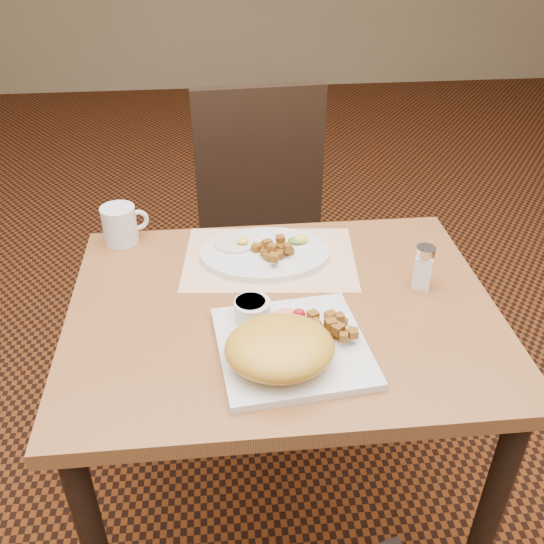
{
  "coord_description": "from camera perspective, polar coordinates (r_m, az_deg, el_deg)",
  "views": [
    {
      "loc": [
        -0.12,
        -1.01,
        1.52
      ],
      "look_at": [
        -0.02,
        0.03,
        0.82
      ],
      "focal_mm": 40.0,
      "sensor_mm": 36.0,
      "label": 1
    }
  ],
  "objects": [
    {
      "name": "ground",
      "position": [
        1.83,
        0.77,
        -22.27
      ],
      "size": [
        8.0,
        8.0,
        0.0
      ],
      "primitive_type": "plane",
      "color": "black",
      "rests_on": "ground"
    },
    {
      "name": "table",
      "position": [
        1.35,
        0.97,
        -6.95
      ],
      "size": [
        0.9,
        0.7,
        0.75
      ],
      "color": "#9B5D2F",
      "rests_on": "ground"
    },
    {
      "name": "chair_far",
      "position": [
        1.98,
        -0.64,
        4.17
      ],
      "size": [
        0.45,
        0.46,
        0.97
      ],
      "rotation": [
        0.0,
        0.0,
        3.21
      ],
      "color": "black",
      "rests_on": "ground"
    },
    {
      "name": "placemat",
      "position": [
        1.43,
        -0.22,
        1.27
      ],
      "size": [
        0.43,
        0.32,
        0.0
      ],
      "primitive_type": "cube",
      "rotation": [
        0.0,
        0.0,
        -0.1
      ],
      "color": "white",
      "rests_on": "table"
    },
    {
      "name": "plate_square",
      "position": [
        1.17,
        1.93,
        -7.06
      ],
      "size": [
        0.31,
        0.31,
        0.02
      ],
      "primitive_type": "cube",
      "rotation": [
        0.0,
        0.0,
        0.1
      ],
      "color": "silver",
      "rests_on": "table"
    },
    {
      "name": "plate_oval",
      "position": [
        1.43,
        -0.64,
        1.74
      ],
      "size": [
        0.31,
        0.23,
        0.02
      ],
      "primitive_type": null,
      "rotation": [
        0.0,
        0.0,
        -0.03
      ],
      "color": "silver",
      "rests_on": "placemat"
    },
    {
      "name": "hollandaise_mound",
      "position": [
        1.1,
        0.64,
        -7.18
      ],
      "size": [
        0.2,
        0.18,
        0.07
      ],
      "color": "gold",
      "rests_on": "plate_square"
    },
    {
      "name": "ramekin",
      "position": [
        1.21,
        -1.89,
        -3.52
      ],
      "size": [
        0.07,
        0.07,
        0.04
      ],
      "color": "silver",
      "rests_on": "plate_square"
    },
    {
      "name": "garnish_sq",
      "position": [
        1.21,
        1.56,
        -4.13
      ],
      "size": [
        0.08,
        0.05,
        0.03
      ],
      "color": "#387223",
      "rests_on": "plate_square"
    },
    {
      "name": "fried_egg",
      "position": [
        1.46,
        -3.42,
        2.83
      ],
      "size": [
        0.1,
        0.1,
        0.02
      ],
      "color": "white",
      "rests_on": "plate_oval"
    },
    {
      "name": "garnish_ov",
      "position": [
        1.46,
        2.54,
        3.07
      ],
      "size": [
        0.06,
        0.04,
        0.02
      ],
      "color": "#387223",
      "rests_on": "plate_oval"
    },
    {
      "name": "salt_shaker",
      "position": [
        1.35,
        14.04,
        0.51
      ],
      "size": [
        0.05,
        0.05,
        0.1
      ],
      "color": "white",
      "rests_on": "table"
    },
    {
      "name": "coffee_mug",
      "position": [
        1.52,
        -14.06,
        4.35
      ],
      "size": [
        0.11,
        0.08,
        0.09
      ],
      "color": "silver",
      "rests_on": "table"
    },
    {
      "name": "home_fries_sq",
      "position": [
        1.18,
        5.55,
        -5.28
      ],
      "size": [
        0.09,
        0.11,
        0.04
      ],
      "color": "#8E5616",
      "rests_on": "plate_square"
    },
    {
      "name": "home_fries_ov",
      "position": [
        1.41,
        0.09,
        2.15
      ],
      "size": [
        0.1,
        0.11,
        0.03
      ],
      "color": "#8E5616",
      "rests_on": "plate_oval"
    }
  ]
}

